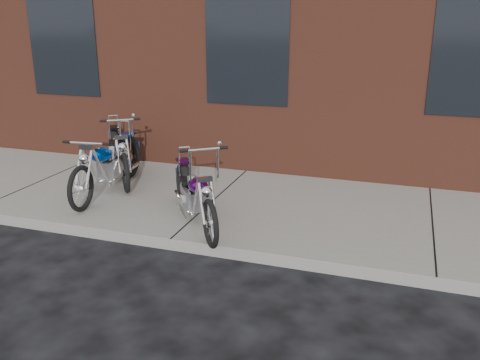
% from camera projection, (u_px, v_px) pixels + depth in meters
% --- Properties ---
extents(ground, '(120.00, 120.00, 0.00)m').
position_uv_depth(ground, '(171.00, 250.00, 6.13)').
color(ground, black).
rests_on(ground, ground).
extents(sidewalk, '(22.00, 3.00, 0.15)m').
position_uv_depth(sidewalk, '(215.00, 203.00, 7.46)').
color(sidewalk, slate).
rests_on(sidewalk, ground).
extents(chopper_purple, '(1.27, 1.67, 1.12)m').
position_uv_depth(chopper_purple, '(195.00, 197.00, 6.44)').
color(chopper_purple, black).
rests_on(chopper_purple, sidewalk).
extents(chopper_blue, '(0.54, 2.22, 0.97)m').
position_uv_depth(chopper_blue, '(109.00, 166.00, 7.63)').
color(chopper_blue, black).
rests_on(chopper_blue, sidewalk).
extents(chopper_third, '(1.38, 1.76, 1.09)m').
position_uv_depth(chopper_third, '(119.00, 155.00, 8.31)').
color(chopper_third, black).
rests_on(chopper_third, sidewalk).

